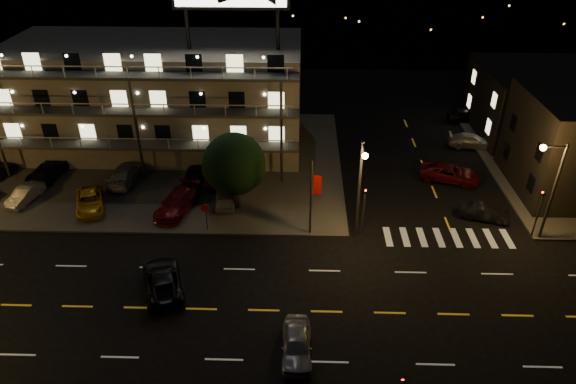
{
  "coord_description": "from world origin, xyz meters",
  "views": [
    {
      "loc": [
        4.24,
        -23.97,
        23.34
      ],
      "look_at": [
        3.31,
        8.0,
        4.0
      ],
      "focal_mm": 32.0,
      "sensor_mm": 36.0,
      "label": 1
    }
  ],
  "objects_px": {
    "lot_car_2": "(90,201)",
    "lot_car_7": "(126,173)",
    "side_car_0": "(485,213)",
    "road_car_east": "(297,344)",
    "tree": "(234,166)",
    "lot_car_4": "(225,196)",
    "road_car_west": "(163,280)"
  },
  "relations": [
    {
      "from": "lot_car_4",
      "to": "lot_car_7",
      "type": "height_order",
      "value": "lot_car_7"
    },
    {
      "from": "lot_car_7",
      "to": "side_car_0",
      "type": "xyz_separation_m",
      "value": [
        30.61,
        -5.09,
        -0.29
      ]
    },
    {
      "from": "tree",
      "to": "side_car_0",
      "type": "bearing_deg",
      "value": -2.87
    },
    {
      "from": "tree",
      "to": "side_car_0",
      "type": "height_order",
      "value": "tree"
    },
    {
      "from": "tree",
      "to": "road_car_east",
      "type": "height_order",
      "value": "tree"
    },
    {
      "from": "lot_car_2",
      "to": "side_car_0",
      "type": "distance_m",
      "value": 32.26
    },
    {
      "from": "lot_car_4",
      "to": "road_car_west",
      "type": "relative_size",
      "value": 0.79
    },
    {
      "from": "side_car_0",
      "to": "road_car_east",
      "type": "distance_m",
      "value": 20.62
    },
    {
      "from": "side_car_0",
      "to": "road_car_east",
      "type": "bearing_deg",
      "value": 149.99
    },
    {
      "from": "lot_car_4",
      "to": "road_car_east",
      "type": "bearing_deg",
      "value": -74.84
    },
    {
      "from": "tree",
      "to": "lot_car_7",
      "type": "relative_size",
      "value": 1.23
    },
    {
      "from": "lot_car_7",
      "to": "road_car_west",
      "type": "relative_size",
      "value": 1.02
    },
    {
      "from": "lot_car_7",
      "to": "road_car_west",
      "type": "distance_m",
      "value": 15.58
    },
    {
      "from": "lot_car_2",
      "to": "road_car_west",
      "type": "bearing_deg",
      "value": -70.11
    },
    {
      "from": "lot_car_7",
      "to": "road_car_east",
      "type": "xyz_separation_m",
      "value": [
        15.67,
        -19.3,
        -0.2
      ]
    },
    {
      "from": "lot_car_4",
      "to": "road_car_west",
      "type": "distance_m",
      "value": 10.95
    },
    {
      "from": "lot_car_2",
      "to": "lot_car_4",
      "type": "height_order",
      "value": "lot_car_4"
    },
    {
      "from": "lot_car_2",
      "to": "lot_car_7",
      "type": "distance_m",
      "value": 4.87
    },
    {
      "from": "lot_car_4",
      "to": "side_car_0",
      "type": "distance_m",
      "value": 21.25
    },
    {
      "from": "lot_car_2",
      "to": "lot_car_4",
      "type": "bearing_deg",
      "value": -15.65
    },
    {
      "from": "tree",
      "to": "lot_car_2",
      "type": "height_order",
      "value": "tree"
    },
    {
      "from": "road_car_west",
      "to": "road_car_east",
      "type": "bearing_deg",
      "value": 130.97
    },
    {
      "from": "lot_car_2",
      "to": "lot_car_7",
      "type": "bearing_deg",
      "value": 48.77
    },
    {
      "from": "tree",
      "to": "road_car_west",
      "type": "relative_size",
      "value": 1.26
    },
    {
      "from": "lot_car_7",
      "to": "road_car_east",
      "type": "bearing_deg",
      "value": 130.72
    },
    {
      "from": "lot_car_2",
      "to": "road_car_east",
      "type": "bearing_deg",
      "value": -61.82
    },
    {
      "from": "lot_car_2",
      "to": "lot_car_7",
      "type": "height_order",
      "value": "lot_car_7"
    },
    {
      "from": "lot_car_2",
      "to": "side_car_0",
      "type": "height_order",
      "value": "lot_car_2"
    },
    {
      "from": "lot_car_7",
      "to": "road_car_east",
      "type": "distance_m",
      "value": 24.87
    },
    {
      "from": "tree",
      "to": "road_car_west",
      "type": "height_order",
      "value": "tree"
    },
    {
      "from": "lot_car_2",
      "to": "lot_car_7",
      "type": "relative_size",
      "value": 0.9
    },
    {
      "from": "lot_car_2",
      "to": "road_car_west",
      "type": "distance_m",
      "value": 12.63
    }
  ]
}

